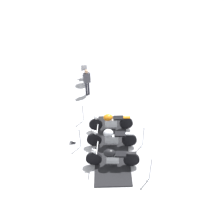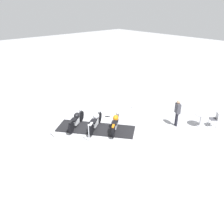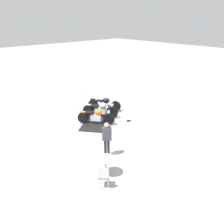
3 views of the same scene
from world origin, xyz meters
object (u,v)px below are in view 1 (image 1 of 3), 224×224
stanchion_right_mid (80,141)px  motorcycle_black (112,157)px  motorcycle_copper (110,121)px  info_placard (74,141)px  cafe_table (85,76)px  cafe_chair_near_table (84,71)px  stanchion_left_rear (150,172)px  stanchion_left_mid (143,140)px  stanchion_right_front (83,116)px  bystander_person (87,80)px  motorcycle_chrome (111,137)px

stanchion_right_mid → motorcycle_black: bearing=-93.4°
motorcycle_copper → info_placard: (-1.71, 0.89, -0.46)m
cafe_table → cafe_chair_near_table: 0.82m
stanchion_left_rear → stanchion_left_mid: stanchion_left_rear is taller
cafe_table → motorcycle_copper: bearing=-125.6°
stanchion_left_mid → stanchion_right_front: bearing=92.7°
stanchion_right_mid → info_placard: (0.06, 0.49, -0.26)m
motorcycle_copper → bystander_person: (2.02, 3.15, 0.47)m
motorcycle_black → cafe_table: size_ratio=2.42×
motorcycle_black → stanchion_left_rear: bearing=156.1°
cafe_chair_near_table → bystander_person: (-1.58, -1.61, 0.45)m
motorcycle_chrome → stanchion_right_front: size_ratio=1.87×
motorcycle_black → stanchion_right_mid: 1.83m
motorcycle_chrome → cafe_chair_near_table: 7.10m
motorcycle_chrome → cafe_chair_near_table: (4.54, 5.47, 0.01)m
info_placard → motorcycle_copper: bearing=-64.5°
stanchion_left_mid → bystander_person: bystander_person is taller
motorcycle_chrome → motorcycle_black: motorcycle_chrome is taller
stanchion_right_front → cafe_chair_near_table: (3.83, 3.19, 0.24)m
motorcycle_chrome → info_placard: 1.84m
cafe_table → cafe_chair_near_table: size_ratio=0.86×
stanchion_right_mid → cafe_chair_near_table: size_ratio=1.13×
motorcycle_copper → stanchion_right_front: size_ratio=1.69×
stanchion_left_mid → motorcycle_chrome: bearing=126.9°
stanchion_right_mid → cafe_table: size_ratio=1.31×
stanchion_left_rear → bystander_person: (3.63, 6.19, 0.59)m
motorcycle_black → info_placard: motorcycle_black is taller
motorcycle_black → cafe_table: (4.89, 5.61, 0.08)m
info_placard → cafe_chair_near_table: 6.59m
bystander_person → stanchion_left_rear: bearing=3.2°
stanchion_right_mid → info_placard: bearing=83.2°
cafe_chair_near_table → stanchion_left_mid: bearing=17.7°
stanchion_right_mid → cafe_chair_near_table: stanchion_right_mid is taller
motorcycle_chrome → stanchion_left_mid: bearing=-177.2°
info_placard → cafe_chair_near_table: size_ratio=0.41×
stanchion_right_front → bystander_person: 2.83m
stanchion_left_rear → stanchion_left_mid: (1.55, 1.16, -0.08)m
motorcycle_copper → stanchion_left_rear: (-1.61, -3.04, -0.12)m
stanchion_right_front → stanchion_right_mid: (-1.55, -1.16, 0.02)m
stanchion_right_front → stanchion_left_mid: 3.44m
stanchion_right_mid → info_placard: size_ratio=2.75×
stanchion_left_mid → stanchion_right_mid: bearing=126.9°
motorcycle_black → bystander_person: (3.90, 4.57, 0.49)m
cafe_table → bystander_person: bystander_person is taller
motorcycle_chrome → stanchion_right_mid: size_ratio=1.86×
stanchion_left_rear → bystander_person: bystander_person is taller
info_placard → bystander_person: 4.46m
stanchion_left_mid → bystander_person: 5.48m
info_placard → stanchion_left_mid: bearing=-96.1°
stanchion_left_rear → cafe_chair_near_table: stanchion_left_rear is taller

